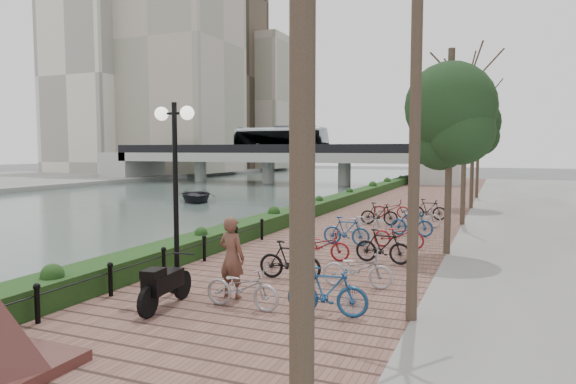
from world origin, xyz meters
The scene contains 13 objects.
ground centered at (0.00, 0.00, 0.00)m, with size 220.00×220.00×0.00m, color #59595B.
river_water centered at (-15.00, 25.00, 0.01)m, with size 30.00×130.00×0.02m, color #40504A.
promenade centered at (4.00, 17.50, 0.25)m, with size 8.00×75.00×0.50m, color brown.
hedge centered at (0.60, 20.00, 0.80)m, with size 1.10×56.00×0.60m, color #153C16.
chain_fence centered at (1.40, 2.00, 0.85)m, with size 0.10×14.10×0.70m.
lamppost centered at (2.58, 1.90, 3.72)m, with size 1.02×0.32×4.42m.
motorcycle centered at (3.09, 0.78, 1.03)m, with size 0.53×1.71×1.07m, color black, non-canonical shape.
pedestrian centered at (4.00, 1.99, 1.42)m, with size 0.67×0.44×1.84m, color brown.
bicycle_parking centered at (5.49, 9.24, 0.97)m, with size 2.40×17.32×1.00m.
street_trees centered at (8.00, 12.68, 3.69)m, with size 3.20×37.12×6.80m.
bridge centered at (-14.68, 45.00, 3.37)m, with size 36.00×10.77×6.50m.
boat centered at (-11.22, 24.07, 0.49)m, with size 3.22×4.51×0.93m, color black.
far_buildings centered at (-41.66, 65.91, 16.12)m, with size 35.00×38.00×38.00m.
Camera 1 is at (9.55, -8.03, 3.83)m, focal length 32.00 mm.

